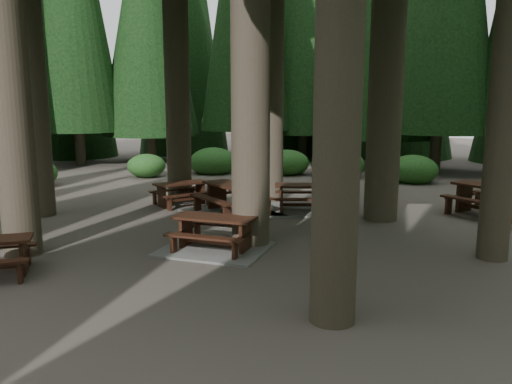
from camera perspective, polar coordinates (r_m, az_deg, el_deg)
The scene contains 7 objects.
ground at distance 11.54m, azimuth -4.48°, elevation -5.59°, with size 80.00×80.00×0.00m, color #514942.
picnic_table_a at distance 10.77m, azimuth -4.73°, elevation -5.37°, with size 2.56×2.29×0.74m.
picnic_table_b at distance 15.61m, azimuth -8.53°, elevation 0.22°, with size 1.86×2.03×0.71m.
picnic_table_c at distance 14.22m, azimuth -2.80°, elevation -1.32°, with size 3.15×2.90×0.87m.
picnic_table_d at distance 15.28m, azimuth 25.20°, elevation -0.41°, with size 2.55×2.36×0.88m.
picnic_table_f at distance 14.73m, azimuth 5.71°, elevation -1.13°, with size 2.95×2.82×0.78m.
shrub_ring at distance 11.65m, azimuth 0.50°, elevation -3.38°, with size 23.86×24.64×1.49m.
Camera 1 is at (6.77, -8.82, 3.10)m, focal length 35.00 mm.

